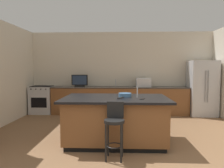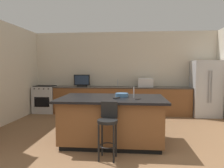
% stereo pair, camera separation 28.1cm
% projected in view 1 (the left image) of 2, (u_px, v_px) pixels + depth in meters
% --- Properties ---
extents(wall_back, '(6.73, 0.12, 2.78)m').
position_uv_depth(wall_back, '(121.00, 72.00, 7.31)').
color(wall_back, beige).
rests_on(wall_back, ground_plane).
extents(counter_back, '(4.53, 0.62, 0.91)m').
position_uv_depth(counter_back, '(119.00, 100.00, 7.00)').
color(counter_back, brown).
rests_on(counter_back, ground_plane).
extents(kitchen_island, '(2.12, 1.30, 0.94)m').
position_uv_depth(kitchen_island, '(115.00, 120.00, 4.27)').
color(kitchen_island, black).
rests_on(kitchen_island, ground_plane).
extents(refrigerator, '(0.83, 0.78, 1.78)m').
position_uv_depth(refrigerator, '(202.00, 88.00, 6.79)').
color(refrigerator, '#B7BABF').
rests_on(refrigerator, ground_plane).
extents(range_oven, '(0.74, 0.63, 0.93)m').
position_uv_depth(range_oven, '(42.00, 100.00, 7.11)').
color(range_oven, '#B7BABF').
rests_on(range_oven, ground_plane).
extents(microwave, '(0.48, 0.36, 0.29)m').
position_uv_depth(microwave, '(143.00, 83.00, 6.93)').
color(microwave, '#B7BABF').
rests_on(microwave, counter_back).
extents(tv_monitor, '(0.54, 0.16, 0.41)m').
position_uv_depth(tv_monitor, '(80.00, 81.00, 6.96)').
color(tv_monitor, black).
rests_on(tv_monitor, counter_back).
extents(sink_faucet_back, '(0.02, 0.02, 0.24)m').
position_uv_depth(sink_faucet_back, '(116.00, 83.00, 7.07)').
color(sink_faucet_back, '#B2B2B7').
rests_on(sink_faucet_back, counter_back).
extents(sink_faucet_island, '(0.02, 0.02, 0.22)m').
position_uv_depth(sink_faucet_island, '(137.00, 92.00, 4.21)').
color(sink_faucet_island, '#B2B2B7').
rests_on(sink_faucet_island, kitchen_island).
extents(bar_stool_center, '(0.34, 0.35, 0.95)m').
position_uv_depth(bar_stool_center, '(115.00, 125.00, 3.49)').
color(bar_stool_center, black).
rests_on(bar_stool_center, ground_plane).
extents(fruit_bowl, '(0.27, 0.27, 0.08)m').
position_uv_depth(fruit_bowl, '(125.00, 95.00, 4.33)').
color(fruit_bowl, '#3F668C').
rests_on(fruit_bowl, kitchen_island).
extents(cell_phone, '(0.13, 0.17, 0.01)m').
position_uv_depth(cell_phone, '(142.00, 99.00, 3.99)').
color(cell_phone, black).
rests_on(cell_phone, kitchen_island).
extents(tv_remote, '(0.13, 0.16, 0.02)m').
position_uv_depth(tv_remote, '(121.00, 98.00, 4.09)').
color(tv_remote, black).
rests_on(tv_remote, kitchen_island).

